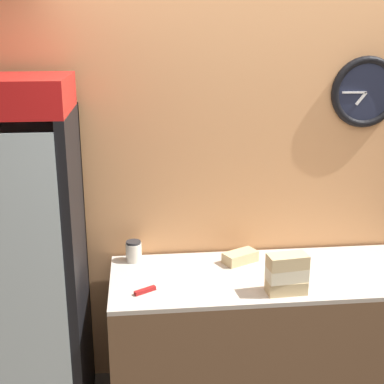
% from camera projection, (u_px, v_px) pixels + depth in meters
% --- Properties ---
extents(wall_back, '(5.20, 0.10, 2.70)m').
position_uv_depth(wall_back, '(259.00, 175.00, 3.36)').
color(wall_back, tan).
rests_on(wall_back, ground_plane).
extents(prep_counter, '(1.85, 0.70, 0.87)m').
position_uv_depth(prep_counter, '(267.00, 338.00, 3.25)').
color(prep_counter, brown).
rests_on(prep_counter, ground_plane).
extents(beverage_cooler, '(0.80, 0.67, 2.01)m').
position_uv_depth(beverage_cooler, '(9.00, 242.00, 2.96)').
color(beverage_cooler, black).
rests_on(beverage_cooler, ground_plane).
extents(sandwich_stack_bottom, '(0.22, 0.12, 0.07)m').
position_uv_depth(sandwich_stack_bottom, '(286.00, 286.00, 2.89)').
color(sandwich_stack_bottom, tan).
rests_on(sandwich_stack_bottom, prep_counter).
extents(sandwich_stack_middle, '(0.22, 0.13, 0.07)m').
position_uv_depth(sandwich_stack_middle, '(287.00, 274.00, 2.87)').
color(sandwich_stack_middle, beige).
rests_on(sandwich_stack_middle, sandwich_stack_bottom).
extents(sandwich_stack_top, '(0.22, 0.13, 0.07)m').
position_uv_depth(sandwich_stack_top, '(288.00, 261.00, 2.84)').
color(sandwich_stack_top, tan).
rests_on(sandwich_stack_top, sandwich_stack_middle).
extents(sandwich_flat_left, '(0.23, 0.19, 0.07)m').
position_uv_depth(sandwich_flat_left, '(240.00, 257.00, 3.26)').
color(sandwich_flat_left, tan).
rests_on(sandwich_flat_left, prep_counter).
extents(chefs_knife, '(0.33, 0.21, 0.02)m').
position_uv_depth(chefs_knife, '(155.00, 288.00, 2.93)').
color(chefs_knife, silver).
rests_on(chefs_knife, prep_counter).
extents(condiment_jar, '(0.10, 0.10, 0.13)m').
position_uv_depth(condiment_jar, '(134.00, 251.00, 3.28)').
color(condiment_jar, silver).
rests_on(condiment_jar, prep_counter).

